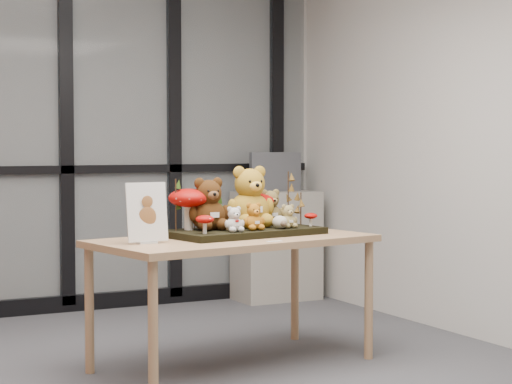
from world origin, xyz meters
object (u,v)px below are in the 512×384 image
bear_pooh_yellow (249,193)px  bear_brown_medium (208,201)px  plush_cream_hedgehog (280,221)px  bear_tan_back (270,205)px  mushroom_back_left (189,207)px  diorama_tray (244,232)px  mushroom_back_right (259,208)px  cabinet (276,246)px  mushroom_front_left (205,223)px  bear_white_bow (234,218)px  bear_small_yellow (254,215)px  mushroom_front_right (311,219)px  sign_holder (147,215)px  bear_beige_small (288,215)px  monitor (275,172)px  display_table (233,249)px

bear_pooh_yellow → bear_brown_medium: bear_pooh_yellow is taller
plush_cream_hedgehog → bear_tan_back: bearing=63.6°
mushroom_back_left → diorama_tray: bearing=-11.6°
bear_tan_back → diorama_tray: bearing=-157.5°
plush_cream_hedgehog → mushroom_back_right: (-0.00, 0.26, 0.06)m
cabinet → mushroom_front_left: bearing=-127.4°
bear_white_bow → bear_small_yellow: bearing=6.7°
bear_small_yellow → mushroom_front_right: bearing=-0.5°
mushroom_front_left → bear_small_yellow: bearing=11.1°
bear_tan_back → bear_white_bow: bear_tan_back is taller
bear_brown_medium → mushroom_back_right: (0.38, 0.13, -0.06)m
sign_holder → bear_tan_back: bearing=15.9°
mushroom_back_left → bear_pooh_yellow: bearing=4.0°
bear_white_bow → mushroom_front_right: bear_white_bow is taller
mushroom_back_left → mushroom_front_left: size_ratio=2.32×
diorama_tray → plush_cream_hedgehog: size_ratio=10.62×
bear_beige_small → monitor: (0.92, 1.86, 0.18)m
bear_brown_medium → bear_white_bow: bear_brown_medium is taller
bear_brown_medium → plush_cream_hedgehog: bearing=-28.9°
plush_cream_hedgehog → diorama_tray: bearing=139.4°
bear_small_yellow → bear_white_bow: bearing=-173.3°
bear_beige_small → sign_holder: sign_holder is taller
plush_cream_hedgehog → bear_small_yellow: bearing=171.2°
bear_tan_back → cabinet: bear_tan_back is taller
cabinet → diorama_tray: bearing=-123.3°
display_table → diorama_tray: bearing=26.6°
bear_pooh_yellow → cabinet: (1.08, 1.67, -0.52)m
mushroom_back_left → mushroom_back_right: mushroom_back_left is taller
diorama_tray → bear_small_yellow: (0.01, -0.11, 0.10)m
mushroom_front_left → sign_holder: (-0.32, 0.02, 0.06)m
bear_white_bow → mushroom_back_left: size_ratio=0.60×
bear_small_yellow → mushroom_front_left: size_ratio=1.54×
diorama_tray → mushroom_front_right: (0.42, -0.04, 0.06)m
bear_small_yellow → monitor: size_ratio=0.39×
mushroom_back_right → monitor: bearing=58.8°
bear_pooh_yellow → bear_white_bow: 0.34m
bear_small_yellow → bear_pooh_yellow: bearing=59.7°
monitor → bear_beige_small: bearing=-116.3°
display_table → bear_small_yellow: size_ratio=9.69×
mushroom_front_left → monitor: (1.47, 1.95, 0.20)m
sign_holder → cabinet: size_ratio=0.37×
display_table → mushroom_back_left: 0.34m
bear_brown_medium → mushroom_front_right: 0.64m
bear_pooh_yellow → bear_beige_small: 0.26m
diorama_tray → mushroom_back_right: mushroom_back_right is taller
bear_pooh_yellow → cabinet: 2.05m
bear_small_yellow → sign_holder: sign_holder is taller
bear_brown_medium → mushroom_back_left: bearing=150.7°
mushroom_back_left → cabinet: 2.29m
bear_brown_medium → monitor: (1.36, 1.75, 0.10)m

